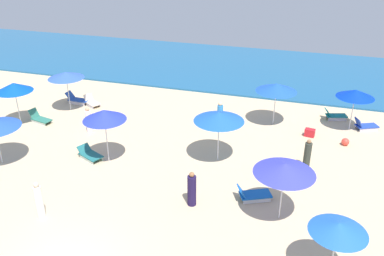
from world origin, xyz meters
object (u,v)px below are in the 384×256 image
Objects in this scene: umbrella_5 at (104,115)px; beach_ball_0 at (345,142)px; beachgoer_3 at (39,201)px; umbrella_0 at (285,168)px; umbrella_6 at (276,88)px; umbrella_8 at (14,87)px; beachgoer_2 at (192,190)px; umbrella_1 at (356,94)px; lounge_chair_5_0 at (90,154)px; cooler_box_1 at (310,133)px; lounge_chair_1_0 at (335,115)px; lounge_chair_4_1 at (77,100)px; umbrella_2 at (219,117)px; lounge_chair_0_0 at (253,194)px; umbrella_7 at (339,228)px; lounge_chair_8_0 at (40,119)px; umbrella_4 at (66,75)px; beachgoer_5 at (89,121)px; beachgoer_4 at (307,155)px; beachgoer_0 at (220,115)px; lounge_chair_4_0 at (92,102)px; beach_ball_2 at (287,178)px; lounge_chair_1_1 at (365,126)px.

beach_ball_0 is at bearing 25.02° from umbrella_5.
umbrella_0 is at bearing -141.69° from beachgoer_3.
umbrella_8 is (-14.10, -4.32, 0.02)m from umbrella_6.
umbrella_1 is at bearing 155.27° from beachgoer_2.
umbrella_6 is at bearing 98.36° from umbrella_0.
lounge_chair_5_0 is 6.30m from beachgoer_2.
umbrella_1 is at bearing -113.47° from beachgoer_3.
umbrella_0 reaches higher than lounge_chair_5_0.
lounge_chair_1_0 is at bearing -106.04° from cooler_box_1.
beachgoer_3 is at bearing -124.19° from umbrella_6.
lounge_chair_1_0 is 0.93× the size of lounge_chair_4_1.
umbrella_0 is 8.72m from umbrella_6.
lounge_chair_0_0 is at bearing -51.57° from umbrella_2.
lounge_chair_8_0 is (-16.29, 7.32, -1.74)m from umbrella_7.
lounge_chair_8_0 is (-17.36, -4.37, -1.92)m from umbrella_1.
umbrella_4 is 1.54× the size of beachgoer_3.
beachgoer_5 is at bearing 151.35° from umbrella_7.
umbrella_8 reaches higher than cooler_box_1.
lounge_chair_4_1 is 0.99× the size of beachgoer_4.
umbrella_8 is (-15.37, 4.31, 0.00)m from umbrella_0.
umbrella_2 is at bearing -49.23° from lounge_chair_5_0.
lounge_chair_1_0 is (-0.79, 1.17, -1.91)m from umbrella_1.
umbrella_6 is at bearing 101.04° from beachgoer_4.
lounge_chair_8_0 is at bearing 26.94° from umbrella_8.
lounge_chair_8_0 is at bearing 175.14° from beachgoer_0.
lounge_chair_4_0 is 14.13m from beachgoer_4.
beachgoer_2 is at bearing -148.92° from beachgoer_4.
beachgoer_4 is (14.54, -2.85, -1.57)m from umbrella_4.
lounge_chair_0_0 is at bearing 142.78° from umbrella_0.
umbrella_4 is 1.63× the size of lounge_chair_4_1.
umbrella_4 reaches higher than lounge_chair_5_0.
umbrella_7 is at bearing -120.52° from lounge_chair_4_1.
umbrella_5 is at bearing -160.84° from umbrella_2.
beachgoer_0 is (9.71, -0.63, 0.45)m from lounge_chair_4_1.
umbrella_5 reaches higher than lounge_chair_1_0.
beach_ball_0 is at bearing 44.07° from beachgoer_4.
lounge_chair_4_1 is 3.80× the size of beach_ball_0.
lounge_chair_8_0 is 0.95× the size of beachgoer_4.
cooler_box_1 is (-1.33, -2.74, -0.04)m from lounge_chair_1_0.
umbrella_7 is at bearing -21.61° from umbrella_8.
lounge_chair_4_0 is 2.51× the size of cooler_box_1.
umbrella_1 is at bearing 65.80° from beach_ball_2.
umbrella_0 is 10.75m from lounge_chair_1_0.
umbrella_7 is (3.08, -3.43, 1.74)m from lounge_chair_0_0.
umbrella_4 is 4.08m from beachgoer_5.
lounge_chair_1_0 is at bearing 33.89° from lounge_chair_1_1.
lounge_chair_8_0 is (-11.03, 1.14, -2.08)m from umbrella_2.
umbrella_4 is at bearing 148.69° from umbrella_7.
umbrella_6 is 1.54× the size of beachgoer_3.
umbrella_4 reaches higher than lounge_chair_8_0.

